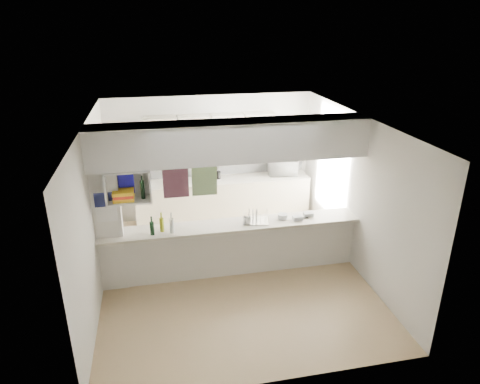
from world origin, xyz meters
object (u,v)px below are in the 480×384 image
object	(u,v)px
microwave	(283,167)
bowl	(285,158)
dish_rack	(255,216)
wine_bottles	(162,226)

from	to	relation	value
microwave	bowl	bearing A→B (deg)	165.34
bowl	dish_rack	world-z (taller)	bowl
microwave	dish_rack	world-z (taller)	microwave
wine_bottles	dish_rack	bearing A→B (deg)	4.03
bowl	dish_rack	bearing A→B (deg)	-118.31
microwave	wine_bottles	bearing A→B (deg)	47.84
microwave	wine_bottles	size ratio (longest dim) A/B	1.64
wine_bottles	bowl	bearing A→B (deg)	40.08
dish_rack	wine_bottles	world-z (taller)	wine_bottles
microwave	dish_rack	bearing A→B (deg)	69.77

